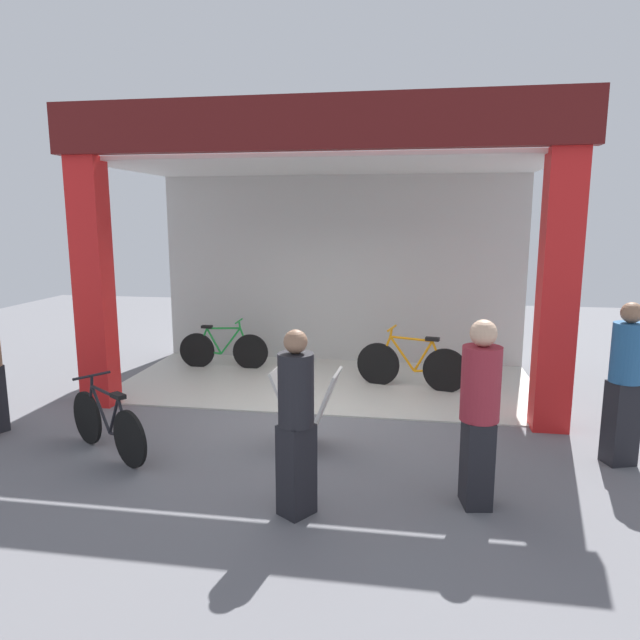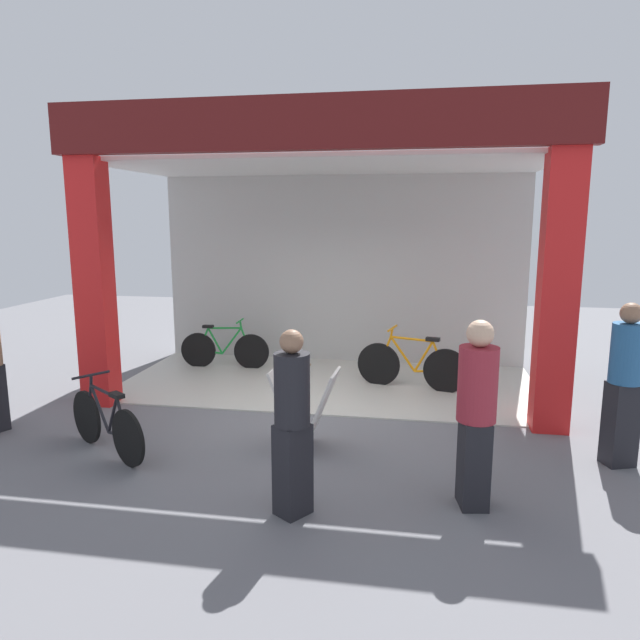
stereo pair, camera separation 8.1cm
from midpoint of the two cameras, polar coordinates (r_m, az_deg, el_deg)
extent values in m
plane|color=slate|center=(7.65, -0.66, -9.51)|extent=(20.81, 20.81, 0.00)
cube|color=beige|center=(9.06, 1.07, -6.27)|extent=(6.41, 3.02, 0.02)
cube|color=#B7B7B2|center=(10.22, 2.39, 5.18)|extent=(6.41, 0.12, 3.37)
cube|color=red|center=(8.33, -21.38, 3.34)|extent=(0.43, 0.36, 3.37)
cube|color=red|center=(7.34, 22.95, 2.39)|extent=(0.43, 0.36, 3.37)
cube|color=#591414|center=(7.14, -0.96, 19.12)|extent=(6.61, 0.20, 0.63)
cube|color=silver|center=(8.72, 1.15, 15.21)|extent=(6.41, 3.02, 0.06)
cylinder|color=black|center=(10.14, -11.85, -2.98)|extent=(0.61, 0.07, 0.61)
cylinder|color=black|center=(9.88, -6.64, -3.17)|extent=(0.61, 0.07, 0.61)
cylinder|color=#198C33|center=(10.08, -10.64, -3.15)|extent=(0.41, 0.05, 0.08)
cylinder|color=#198C33|center=(10.01, -10.21, -2.06)|extent=(0.27, 0.05, 0.46)
cylinder|color=#198C33|center=(9.93, -8.60, -2.07)|extent=(0.38, 0.05, 0.48)
cylinder|color=#198C33|center=(9.91, -9.29, -0.80)|extent=(0.59, 0.06, 0.05)
cylinder|color=#198C33|center=(10.06, -11.33, -1.90)|extent=(0.20, 0.04, 0.41)
cylinder|color=#198C33|center=(9.86, -7.20, -1.99)|extent=(0.18, 0.04, 0.42)
cylinder|color=#198C33|center=(9.83, -7.71, -0.45)|extent=(0.05, 0.04, 0.13)
cylinder|color=#198C33|center=(9.82, -7.78, -0.09)|extent=(0.05, 0.43, 0.03)
cube|color=black|center=(9.99, -10.91, -0.64)|extent=(0.19, 0.10, 0.05)
cylinder|color=black|center=(8.70, 12.73, -5.01)|extent=(0.66, 0.19, 0.67)
cylinder|color=black|center=(8.92, 6.14, -4.43)|extent=(0.66, 0.19, 0.67)
cylinder|color=orange|center=(8.75, 11.14, -5.04)|extent=(0.45, 0.13, 0.09)
cylinder|color=orange|center=(8.71, 10.59, -3.60)|extent=(0.29, 0.10, 0.50)
cylinder|color=orange|center=(8.78, 8.54, -3.38)|extent=(0.41, 0.13, 0.52)
cylinder|color=orange|center=(8.69, 9.41, -1.89)|extent=(0.64, 0.18, 0.05)
cylinder|color=orange|center=(8.66, 12.04, -3.56)|extent=(0.22, 0.08, 0.45)
cylinder|color=orange|center=(8.84, 6.81, -3.07)|extent=(0.20, 0.08, 0.47)
cylinder|color=orange|center=(8.75, 7.44, -1.25)|extent=(0.06, 0.05, 0.14)
cylinder|color=orange|center=(8.74, 7.52, -0.83)|extent=(0.13, 0.46, 0.03)
cube|color=black|center=(8.63, 11.49, -1.90)|extent=(0.22, 0.14, 0.05)
cylinder|color=black|center=(6.39, -18.30, -11.17)|extent=(0.54, 0.37, 0.61)
cylinder|color=black|center=(7.20, -22.00, -8.97)|extent=(0.54, 0.37, 0.61)
cylinder|color=black|center=(6.59, -19.24, -10.79)|extent=(0.36, 0.26, 0.08)
cylinder|color=black|center=(6.59, -19.70, -8.96)|extent=(0.24, 0.18, 0.46)
cylinder|color=black|center=(6.84, -20.85, -8.26)|extent=(0.33, 0.24, 0.48)
cylinder|color=black|center=(6.67, -20.52, -6.70)|extent=(0.51, 0.35, 0.05)
cylinder|color=black|center=(6.41, -18.85, -9.23)|extent=(0.19, 0.14, 0.41)
cylinder|color=black|center=(7.05, -21.78, -7.58)|extent=(0.17, 0.13, 0.43)
cylinder|color=black|center=(6.90, -21.62, -5.62)|extent=(0.06, 0.06, 0.13)
cylinder|color=black|center=(6.88, -21.62, -5.14)|extent=(0.26, 0.37, 0.03)
cube|color=black|center=(6.41, -19.34, -7.11)|extent=(0.21, 0.18, 0.05)
cube|color=silver|center=(6.55, -2.71, -8.76)|extent=(0.41, 0.51, 0.92)
cube|color=silver|center=(6.47, 0.39, -9.00)|extent=(0.41, 0.51, 0.92)
cylinder|color=olive|center=(6.37, -1.19, -5.03)|extent=(0.05, 0.50, 0.03)
cube|color=black|center=(5.15, -2.28, -14.72)|extent=(0.36, 0.37, 0.82)
cylinder|color=black|center=(4.89, -2.35, -6.96)|extent=(0.43, 0.43, 0.63)
sphere|color=#8C664C|center=(4.78, -2.38, -2.16)|extent=(0.20, 0.20, 0.20)
cube|color=black|center=(6.86, 28.15, -9.16)|extent=(0.36, 0.32, 0.90)
cylinder|color=#26598C|center=(6.66, 28.70, -2.96)|extent=(0.42, 0.42, 0.62)
sphere|color=#8C664C|center=(6.59, 29.01, 0.60)|extent=(0.22, 0.22, 0.22)
cube|color=black|center=(5.46, 15.54, -13.65)|extent=(0.29, 0.35, 0.81)
cylinder|color=maroon|center=(5.21, 15.93, -6.18)|extent=(0.40, 0.40, 0.67)
sphere|color=#D8AD8C|center=(5.11, 16.18, -1.30)|extent=(0.24, 0.24, 0.24)
cube|color=#BF8C33|center=(5.58, 14.97, -8.07)|extent=(0.17, 0.25, 0.27)
camera|label=1|loc=(0.04, -89.71, 0.05)|focal=31.99mm
camera|label=2|loc=(0.04, 90.29, -0.05)|focal=31.99mm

